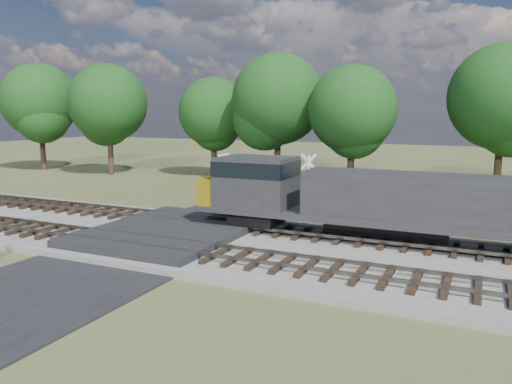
% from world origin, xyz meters
% --- Properties ---
extents(ground, '(160.00, 160.00, 0.00)m').
position_xyz_m(ground, '(0.00, 0.00, 0.00)').
color(ground, '#3F4826').
rests_on(ground, ground).
extents(ballast_bed, '(140.00, 10.00, 0.30)m').
position_xyz_m(ballast_bed, '(10.00, 0.50, 0.15)').
color(ballast_bed, gray).
rests_on(ballast_bed, ground).
extents(road, '(7.00, 60.00, 0.08)m').
position_xyz_m(road, '(0.00, 0.00, 0.04)').
color(road, black).
rests_on(road, ground).
extents(crossing_panel, '(7.00, 9.00, 0.62)m').
position_xyz_m(crossing_panel, '(0.00, 0.50, 0.32)').
color(crossing_panel, '#262628').
rests_on(crossing_panel, ground).
extents(track_near, '(140.00, 2.60, 0.33)m').
position_xyz_m(track_near, '(3.12, -2.00, 0.41)').
color(track_near, black).
rests_on(track_near, ballast_bed).
extents(track_far, '(140.00, 2.60, 0.33)m').
position_xyz_m(track_far, '(3.12, 3.00, 0.41)').
color(track_far, black).
rests_on(track_far, ballast_bed).
extents(crossing_signal_far, '(1.59, 0.34, 3.95)m').
position_xyz_m(crossing_signal_far, '(4.70, 7.29, 1.64)').
color(crossing_signal_far, silver).
rests_on(crossing_signal_far, ground).
extents(equipment_shed, '(5.31, 5.31, 2.76)m').
position_xyz_m(equipment_shed, '(9.45, 7.82, 1.40)').
color(equipment_shed, '#46301E').
rests_on(equipment_shed, ground).
extents(treeline, '(82.03, 12.04, 11.98)m').
position_xyz_m(treeline, '(6.34, 20.31, 7.07)').
color(treeline, black).
rests_on(treeline, ground).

